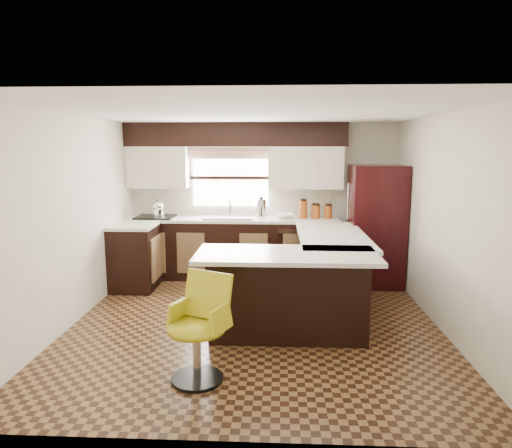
# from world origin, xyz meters

# --- Properties ---
(floor) EXTENTS (4.40, 4.40, 0.00)m
(floor) POSITION_xyz_m (0.00, 0.00, 0.00)
(floor) COLOR #49301A
(floor) RESTS_ON ground
(ceiling) EXTENTS (4.40, 4.40, 0.00)m
(ceiling) POSITION_xyz_m (0.00, 0.00, 2.40)
(ceiling) COLOR silver
(ceiling) RESTS_ON wall_back
(wall_back) EXTENTS (4.40, 0.00, 4.40)m
(wall_back) POSITION_xyz_m (0.00, 2.20, 1.20)
(wall_back) COLOR beige
(wall_back) RESTS_ON floor
(wall_front) EXTENTS (4.40, 0.00, 4.40)m
(wall_front) POSITION_xyz_m (0.00, -2.20, 1.20)
(wall_front) COLOR beige
(wall_front) RESTS_ON floor
(wall_left) EXTENTS (0.00, 4.40, 4.40)m
(wall_left) POSITION_xyz_m (-2.10, 0.00, 1.20)
(wall_left) COLOR beige
(wall_left) RESTS_ON floor
(wall_right) EXTENTS (0.00, 4.40, 4.40)m
(wall_right) POSITION_xyz_m (2.10, 0.00, 1.20)
(wall_right) COLOR beige
(wall_right) RESTS_ON floor
(base_cab_back) EXTENTS (3.30, 0.60, 0.90)m
(base_cab_back) POSITION_xyz_m (-0.45, 1.90, 0.45)
(base_cab_back) COLOR black
(base_cab_back) RESTS_ON floor
(base_cab_left) EXTENTS (0.60, 0.70, 0.90)m
(base_cab_left) POSITION_xyz_m (-1.80, 1.25, 0.45)
(base_cab_left) COLOR black
(base_cab_left) RESTS_ON floor
(counter_back) EXTENTS (3.30, 0.60, 0.04)m
(counter_back) POSITION_xyz_m (-0.45, 1.90, 0.92)
(counter_back) COLOR silver
(counter_back) RESTS_ON base_cab_back
(counter_left) EXTENTS (0.60, 0.70, 0.04)m
(counter_left) POSITION_xyz_m (-1.80, 1.25, 0.92)
(counter_left) COLOR silver
(counter_left) RESTS_ON base_cab_left
(soffit) EXTENTS (3.40, 0.35, 0.36)m
(soffit) POSITION_xyz_m (-0.40, 2.03, 2.22)
(soffit) COLOR black
(soffit) RESTS_ON wall_back
(upper_cab_left) EXTENTS (0.94, 0.35, 0.64)m
(upper_cab_left) POSITION_xyz_m (-1.62, 2.03, 1.72)
(upper_cab_left) COLOR beige
(upper_cab_left) RESTS_ON wall_back
(upper_cab_right) EXTENTS (1.14, 0.35, 0.64)m
(upper_cab_right) POSITION_xyz_m (0.68, 2.03, 1.72)
(upper_cab_right) COLOR beige
(upper_cab_right) RESTS_ON wall_back
(window_pane) EXTENTS (1.20, 0.02, 0.90)m
(window_pane) POSITION_xyz_m (-0.50, 2.18, 1.55)
(window_pane) COLOR white
(window_pane) RESTS_ON wall_back
(valance) EXTENTS (1.30, 0.06, 0.18)m
(valance) POSITION_xyz_m (-0.50, 2.14, 1.94)
(valance) COLOR #D19B93
(valance) RESTS_ON wall_back
(sink) EXTENTS (0.75, 0.45, 0.03)m
(sink) POSITION_xyz_m (-0.50, 1.88, 0.96)
(sink) COLOR #B2B2B7
(sink) RESTS_ON counter_back
(dishwasher) EXTENTS (0.58, 0.03, 0.78)m
(dishwasher) POSITION_xyz_m (0.55, 1.61, 0.43)
(dishwasher) COLOR black
(dishwasher) RESTS_ON floor
(cooktop) EXTENTS (0.58, 0.50, 0.02)m
(cooktop) POSITION_xyz_m (-1.65, 1.88, 0.96)
(cooktop) COLOR black
(cooktop) RESTS_ON counter_back
(peninsula_long) EXTENTS (0.60, 1.95, 0.90)m
(peninsula_long) POSITION_xyz_m (0.90, 0.62, 0.45)
(peninsula_long) COLOR black
(peninsula_long) RESTS_ON floor
(peninsula_return) EXTENTS (1.65, 0.60, 0.90)m
(peninsula_return) POSITION_xyz_m (0.38, -0.35, 0.45)
(peninsula_return) COLOR black
(peninsula_return) RESTS_ON floor
(counter_pen_long) EXTENTS (0.84, 1.95, 0.04)m
(counter_pen_long) POSITION_xyz_m (0.95, 0.62, 0.92)
(counter_pen_long) COLOR silver
(counter_pen_long) RESTS_ON peninsula_long
(counter_pen_return) EXTENTS (1.89, 0.84, 0.04)m
(counter_pen_return) POSITION_xyz_m (0.35, -0.44, 0.92)
(counter_pen_return) COLOR silver
(counter_pen_return) RESTS_ON peninsula_return
(refrigerator) EXTENTS (0.76, 0.73, 1.78)m
(refrigerator) POSITION_xyz_m (1.70, 1.62, 0.89)
(refrigerator) COLOR black
(refrigerator) RESTS_ON floor
(bar_chair) EXTENTS (0.67, 0.67, 0.94)m
(bar_chair) POSITION_xyz_m (-0.44, -1.37, 0.47)
(bar_chair) COLOR #B5AA14
(bar_chair) RESTS_ON floor
(kettle) EXTENTS (0.19, 0.19, 0.26)m
(kettle) POSITION_xyz_m (-1.60, 1.88, 1.10)
(kettle) COLOR silver
(kettle) RESTS_ON cooktop
(percolator) EXTENTS (0.15, 0.15, 0.30)m
(percolator) POSITION_xyz_m (0.00, 1.90, 1.09)
(percolator) COLOR silver
(percolator) RESTS_ON counter_back
(mixing_bowl) EXTENTS (0.37, 0.37, 0.07)m
(mixing_bowl) POSITION_xyz_m (0.36, 1.90, 0.98)
(mixing_bowl) COLOR white
(mixing_bowl) RESTS_ON counter_back
(canister_large) EXTENTS (0.13, 0.13, 0.27)m
(canister_large) POSITION_xyz_m (0.65, 1.92, 1.08)
(canister_large) COLOR #924013
(canister_large) RESTS_ON counter_back
(canister_med) EXTENTS (0.14, 0.14, 0.20)m
(canister_med) POSITION_xyz_m (0.84, 1.92, 1.05)
(canister_med) COLOR #924013
(canister_med) RESTS_ON counter_back
(canister_small) EXTENTS (0.12, 0.12, 0.20)m
(canister_small) POSITION_xyz_m (1.03, 1.92, 1.04)
(canister_small) COLOR #924013
(canister_small) RESTS_ON counter_back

